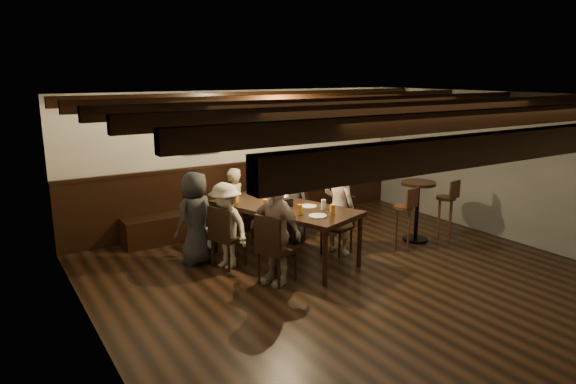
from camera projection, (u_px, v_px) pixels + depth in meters
room at (266, 179)px, 8.02m from camera, size 7.00×7.00×7.00m
dining_table at (284, 210)px, 7.43m from camera, size 1.64×2.37×0.81m
chair_left_near at (228, 248)px, 7.27m from camera, size 0.52×0.52×0.89m
chair_left_far at (276, 261)px, 6.72m from camera, size 0.54×0.54×0.93m
chair_right_near at (291, 224)px, 8.36m from camera, size 0.55×0.55×0.94m
chair_right_far at (337, 236)px, 7.81m from camera, size 0.51×0.51×0.88m
person_bench_left at (196, 218)px, 7.32m from camera, size 0.76×0.62×1.35m
person_bench_centre at (233, 207)px, 8.10m from camera, size 0.53×0.43×1.25m
person_bench_right at (277, 195)px, 8.68m from camera, size 0.79×0.70×1.35m
person_left_near at (226, 225)px, 7.17m from camera, size 0.69×0.89×1.22m
person_left_far at (275, 231)px, 6.60m from camera, size 0.59×0.89×1.40m
person_right_near at (292, 201)px, 8.30m from camera, size 0.61×0.75×1.32m
person_right_far at (339, 207)px, 7.73m from camera, size 0.50×0.61×1.43m
pint_a at (236, 198)px, 7.62m from camera, size 0.07×0.07×0.14m
pint_b at (262, 192)px, 7.99m from camera, size 0.07×0.07×0.14m
pint_c at (265, 204)px, 7.23m from camera, size 0.07×0.07×0.14m
pint_d at (287, 195)px, 7.75m from camera, size 0.07×0.07×0.14m
pint_e at (300, 209)px, 6.96m from camera, size 0.07×0.07×0.14m
pint_f at (324, 204)px, 7.22m from camera, size 0.07×0.07×0.14m
pint_g at (332, 210)px, 6.95m from camera, size 0.07×0.07×0.14m
plate_near at (318, 216)px, 6.87m from camera, size 0.24×0.24×0.01m
plate_far at (308, 206)px, 7.37m from camera, size 0.24×0.24×0.01m
condiment_caddy at (287, 202)px, 7.37m from camera, size 0.15×0.10×0.12m
candle at (274, 199)px, 7.69m from camera, size 0.05×0.05×0.05m
high_top_table at (417, 202)px, 8.30m from camera, size 0.55×0.55×0.98m
bar_stool_left at (403, 226)px, 7.94m from camera, size 0.32×0.34×1.00m
bar_stool_right at (445, 216)px, 8.50m from camera, size 0.32×0.34×1.00m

